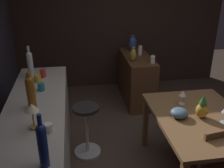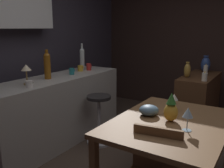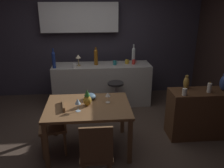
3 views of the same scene
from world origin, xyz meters
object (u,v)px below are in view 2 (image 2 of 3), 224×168
object	(u,v)px
wine_bottle_amber	(47,65)
counter_lamp	(26,70)
cup_mustard	(80,68)
vase_brass	(187,70)
dining_table	(171,130)
cup_white	(29,84)
pillar_candle_short	(205,77)
fruit_bowl	(149,110)
cup_teal	(72,71)
sideboard_cabinet	(198,101)
vase_ceramic_blue	(206,64)
wine_bottle_clear	(82,58)
pineapple_centerpiece	(171,109)
cup_red	(89,67)
wine_glass_left	(188,113)
wine_glass_right	(174,98)
pillar_candle_tall	(206,70)
bar_stool	(99,118)

from	to	relation	value
wine_bottle_amber	counter_lamp	size ratio (longest dim) A/B	1.58
cup_mustard	vase_brass	bearing A→B (deg)	-60.03
dining_table	cup_white	size ratio (longest dim) A/B	11.51
pillar_candle_short	vase_brass	size ratio (longest dim) A/B	0.60
fruit_bowl	cup_teal	world-z (taller)	cup_teal
sideboard_cabinet	vase_ceramic_blue	world-z (taller)	vase_ceramic_blue
cup_teal	vase_ceramic_blue	distance (m)	2.19
wine_bottle_clear	cup_teal	xyz separation A→B (m)	(-0.43, -0.16, -0.14)
pineapple_centerpiece	wine_bottle_clear	bearing A→B (deg)	61.02
cup_red	pillar_candle_short	bearing A→B (deg)	-71.84
wine_glass_left	cup_teal	world-z (taller)	cup_teal
sideboard_cabinet	cup_teal	world-z (taller)	cup_teal
vase_brass	cup_white	bearing A→B (deg)	148.44
fruit_bowl	pillar_candle_short	world-z (taller)	pillar_candle_short
wine_bottle_clear	dining_table	bearing A→B (deg)	-118.77
sideboard_cabinet	vase_ceramic_blue	size ratio (longest dim) A/B	3.97
wine_bottle_clear	counter_lamp	world-z (taller)	wine_bottle_clear
fruit_bowl	cup_white	distance (m)	1.34
fruit_bowl	cup_mustard	distance (m)	1.71
pillar_candle_short	sideboard_cabinet	bearing A→B (deg)	20.55
cup_white	pillar_candle_short	size ratio (longest dim) A/B	0.79
wine_bottle_clear	cup_white	bearing A→B (deg)	-166.98
counter_lamp	cup_teal	bearing A→B (deg)	0.70
dining_table	vase_ceramic_blue	xyz separation A→B (m)	(2.23, 0.23, 0.30)
fruit_bowl	cup_red	world-z (taller)	cup_red
wine_glass_right	pineapple_centerpiece	xyz separation A→B (m)	(-0.31, -0.08, -0.02)
pillar_candle_short	vase_ceramic_blue	world-z (taller)	vase_ceramic_blue
counter_lamp	vase_brass	world-z (taller)	counter_lamp
cup_mustard	pillar_candle_tall	distance (m)	1.92
counter_lamp	vase_brass	xyz separation A→B (m)	(1.84, -1.30, -0.15)
wine_glass_left	pillar_candle_tall	world-z (taller)	pillar_candle_tall
pillar_candle_tall	vase_ceramic_blue	distance (m)	0.29
wine_glass_right	dining_table	bearing A→B (deg)	-164.08
vase_ceramic_blue	vase_brass	xyz separation A→B (m)	(-0.59, 0.13, -0.02)
wine_glass_left	cup_mustard	bearing A→B (deg)	62.77
sideboard_cabinet	wine_glass_right	xyz separation A→B (m)	(-1.59, -0.13, 0.46)
dining_table	vase_ceramic_blue	distance (m)	2.26
bar_stool	cup_white	size ratio (longest dim) A/B	6.09
sideboard_cabinet	wine_bottle_clear	bearing A→B (deg)	119.36
bar_stool	wine_glass_left	world-z (taller)	wine_glass_left
sideboard_cabinet	dining_table	bearing A→B (deg)	-173.44
bar_stool	counter_lamp	xyz separation A→B (m)	(-0.74, 0.47, 0.72)
wine_glass_right	wine_bottle_amber	distance (m)	1.64
wine_glass_left	wine_bottle_amber	world-z (taller)	wine_bottle_amber
pineapple_centerpiece	vase_brass	xyz separation A→B (m)	(1.64, 0.34, 0.08)
pineapple_centerpiece	cup_teal	size ratio (longest dim) A/B	2.37
cup_red	pillar_candle_tall	xyz separation A→B (m)	(0.97, -1.52, -0.05)
wine_glass_left	counter_lamp	bearing A→B (deg)	91.96
sideboard_cabinet	pineapple_centerpiece	distance (m)	1.96
dining_table	vase_brass	xyz separation A→B (m)	(1.64, 0.35, 0.27)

